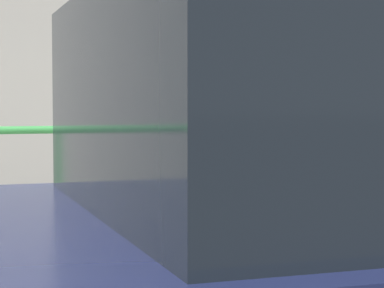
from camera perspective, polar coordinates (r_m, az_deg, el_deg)
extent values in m
cylinder|color=slate|center=(4.03, 5.43, -8.27)|extent=(0.07, 0.07, 0.97)
cylinder|color=black|center=(3.95, 5.48, 0.59)|extent=(0.19, 0.19, 0.27)
sphere|color=silver|center=(3.95, 5.49, 3.00)|extent=(0.18, 0.18, 0.18)
cube|color=black|center=(3.86, 6.06, 1.41)|extent=(0.10, 0.01, 0.07)
cube|color=white|center=(3.87, 6.05, -0.18)|extent=(0.11, 0.01, 0.09)
cylinder|color=brown|center=(3.91, -4.45, -10.09)|extent=(0.15, 0.15, 0.78)
cylinder|color=brown|center=(3.92, -1.48, -10.04)|extent=(0.15, 0.15, 0.78)
cube|color=maroon|center=(3.81, -2.99, -0.03)|extent=(0.45, 0.31, 0.58)
sphere|color=brown|center=(3.81, -3.01, 5.95)|extent=(0.21, 0.21, 0.21)
cylinder|color=maroon|center=(3.81, -6.72, 0.19)|extent=(0.09, 0.09, 0.55)
cylinder|color=maroon|center=(4.02, 0.39, 2.05)|extent=(0.20, 0.49, 0.42)
cylinder|color=#2D7A38|center=(6.09, -0.18, 1.24)|extent=(24.00, 0.06, 0.06)
cylinder|color=#2D7A38|center=(6.12, -0.18, -3.32)|extent=(24.00, 0.05, 0.05)
cylinder|color=#2D7A38|center=(6.13, -0.18, -3.82)|extent=(0.06, 0.06, 1.08)
cube|color=gray|center=(8.31, -5.59, 4.38)|extent=(32.00, 0.50, 3.23)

